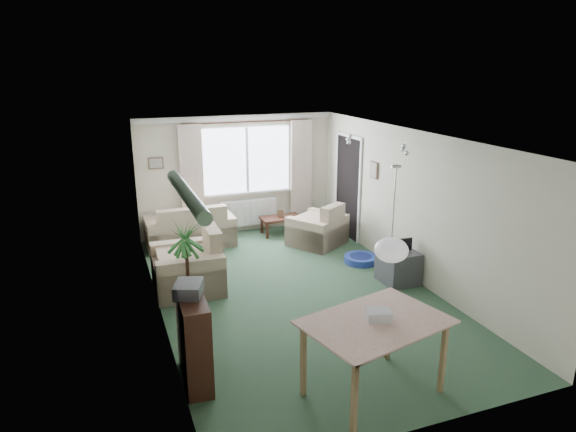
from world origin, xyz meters
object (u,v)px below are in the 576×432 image
object	(u,v)px
armchair_corner	(317,223)
coffee_table	(281,225)
bookshelf	(194,339)
dining_table	(374,359)
tv_cube	(398,266)
pet_bed	(361,259)
houseplant	(187,264)
armchair_left	(187,260)
sofa	(190,224)

from	to	relation	value
armchair_corner	coffee_table	bearing A→B (deg)	-93.84
bookshelf	dining_table	size ratio (longest dim) A/B	0.75
tv_cube	pet_bed	bearing A→B (deg)	98.38
houseplant	tv_cube	distance (m)	3.32
bookshelf	armchair_left	bearing A→B (deg)	83.93
armchair_corner	sofa	bearing A→B (deg)	-52.19
armchair_corner	bookshelf	bearing A→B (deg)	17.35
coffee_table	armchair_corner	bearing A→B (deg)	-61.19
armchair_corner	tv_cube	world-z (taller)	armchair_corner
bookshelf	tv_cube	world-z (taller)	bookshelf
houseplant	tv_cube	xyz separation A→B (m)	(3.28, -0.38, -0.37)
armchair_left	bookshelf	distance (m)	2.46
sofa	armchair_left	xyz separation A→B (m)	(-0.40, -2.02, 0.07)
houseplant	dining_table	bearing A→B (deg)	-62.59
houseplant	pet_bed	bearing A→B (deg)	10.51
armchair_corner	coffee_table	distance (m)	0.96
coffee_table	armchair_left	bearing A→B (deg)	-138.18
armchair_left	houseplant	world-z (taller)	houseplant
houseplant	dining_table	distance (m)	3.16
dining_table	tv_cube	distance (m)	3.04
sofa	coffee_table	distance (m)	1.87
dining_table	sofa	bearing A→B (deg)	100.31
sofa	armchair_corner	bearing A→B (deg)	160.23
armchair_corner	tv_cube	bearing A→B (deg)	70.40
armchair_left	pet_bed	bearing A→B (deg)	92.19
bookshelf	armchair_corner	bearing A→B (deg)	51.88
sofa	coffee_table	world-z (taller)	sofa
dining_table	pet_bed	bearing A→B (deg)	63.61
bookshelf	houseplant	distance (m)	1.93
armchair_corner	tv_cube	xyz separation A→B (m)	(0.49, -2.11, -0.15)
bookshelf	dining_table	xyz separation A→B (m)	(1.71, -0.89, -0.09)
tv_cube	pet_bed	size ratio (longest dim) A/B	0.99
armchair_corner	armchair_left	world-z (taller)	armchair_left
sofa	armchair_left	bearing A→B (deg)	78.58
sofa	bookshelf	world-z (taller)	bookshelf
bookshelf	tv_cube	distance (m)	3.86
sofa	pet_bed	size ratio (longest dim) A/B	2.81
bookshelf	tv_cube	bearing A→B (deg)	25.23
armchair_corner	dining_table	distance (m)	4.72
bookshelf	pet_bed	world-z (taller)	bookshelf
sofa	pet_bed	xyz separation A→B (m)	(2.65, -1.97, -0.35)
armchair_corner	dining_table	size ratio (longest dim) A/B	0.70
sofa	pet_bed	distance (m)	3.32
coffee_table	dining_table	bearing A→B (deg)	-99.41
coffee_table	tv_cube	xyz separation A→B (m)	(0.94, -2.93, 0.08)
houseplant	bookshelf	bearing A→B (deg)	-97.85
armchair_left	dining_table	world-z (taller)	armchair_left
dining_table	pet_bed	xyz separation A→B (m)	(1.68, 3.38, -0.36)
pet_bed	sofa	bearing A→B (deg)	143.35
sofa	armchair_left	distance (m)	2.06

